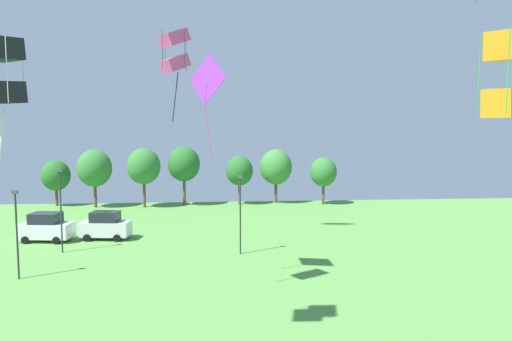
{
  "coord_description": "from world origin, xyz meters",
  "views": [
    {
      "loc": [
        -1.17,
        -0.07,
        9.63
      ],
      "look_at": [
        -0.04,
        14.16,
        8.33
      ],
      "focal_mm": 32.0,
      "sensor_mm": 36.0,
      "label": 1
    }
  ],
  "objects_px": {
    "treeline_tree_2": "(144,166)",
    "treeline_tree_3": "(184,164)",
    "kite_flying_2": "(208,82)",
    "treeline_tree_0": "(56,176)",
    "parked_car_second_from_left": "(105,226)",
    "light_post_2": "(17,229)",
    "treeline_tree_4": "(240,171)",
    "treeline_tree_1": "(94,168)",
    "kite_flying_1": "(175,51)",
    "treeline_tree_5": "(276,167)",
    "light_post_0": "(61,206)",
    "treeline_tree_6": "(323,172)",
    "light_post_1": "(240,210)",
    "parked_car_leftmost": "(46,227)"
  },
  "relations": [
    {
      "from": "treeline_tree_0",
      "to": "parked_car_second_from_left",
      "type": "bearing_deg",
      "value": -60.32
    },
    {
      "from": "light_post_2",
      "to": "treeline_tree_3",
      "type": "relative_size",
      "value": 0.77
    },
    {
      "from": "light_post_0",
      "to": "treeline_tree_2",
      "type": "xyz_separation_m",
      "value": [
        3.0,
        20.55,
        1.37
      ]
    },
    {
      "from": "kite_flying_1",
      "to": "parked_car_second_from_left",
      "type": "bearing_deg",
      "value": 116.42
    },
    {
      "from": "parked_car_leftmost",
      "to": "treeline_tree_0",
      "type": "height_order",
      "value": "treeline_tree_0"
    },
    {
      "from": "treeline_tree_0",
      "to": "treeline_tree_3",
      "type": "height_order",
      "value": "treeline_tree_3"
    },
    {
      "from": "treeline_tree_4",
      "to": "light_post_2",
      "type": "bearing_deg",
      "value": -118.84
    },
    {
      "from": "parked_car_second_from_left",
      "to": "treeline_tree_4",
      "type": "bearing_deg",
      "value": 61.26
    },
    {
      "from": "treeline_tree_6",
      "to": "treeline_tree_1",
      "type": "bearing_deg",
      "value": 179.88
    },
    {
      "from": "treeline_tree_1",
      "to": "treeline_tree_2",
      "type": "height_order",
      "value": "treeline_tree_2"
    },
    {
      "from": "kite_flying_2",
      "to": "treeline_tree_4",
      "type": "distance_m",
      "value": 31.3
    },
    {
      "from": "light_post_2",
      "to": "treeline_tree_0",
      "type": "bearing_deg",
      "value": 104.66
    },
    {
      "from": "treeline_tree_0",
      "to": "treeline_tree_6",
      "type": "xyz_separation_m",
      "value": [
        33.65,
        -1.52,
        0.32
      ]
    },
    {
      "from": "light_post_1",
      "to": "light_post_2",
      "type": "bearing_deg",
      "value": -161.77
    },
    {
      "from": "kite_flying_2",
      "to": "treeline_tree_0",
      "type": "distance_m",
      "value": 37.59
    },
    {
      "from": "treeline_tree_2",
      "to": "treeline_tree_4",
      "type": "relative_size",
      "value": 1.18
    },
    {
      "from": "light_post_0",
      "to": "light_post_1",
      "type": "xyz_separation_m",
      "value": [
        13.86,
        -1.49,
        -0.26
      ]
    },
    {
      "from": "treeline_tree_4",
      "to": "treeline_tree_1",
      "type": "bearing_deg",
      "value": -177.6
    },
    {
      "from": "treeline_tree_2",
      "to": "kite_flying_2",
      "type": "bearing_deg",
      "value": -73.33
    },
    {
      "from": "light_post_0",
      "to": "treeline_tree_6",
      "type": "height_order",
      "value": "light_post_0"
    },
    {
      "from": "kite_flying_1",
      "to": "parked_car_second_from_left",
      "type": "relative_size",
      "value": 1.12
    },
    {
      "from": "light_post_2",
      "to": "parked_car_second_from_left",
      "type": "bearing_deg",
      "value": 74.14
    },
    {
      "from": "light_post_2",
      "to": "kite_flying_1",
      "type": "bearing_deg",
      "value": -25.56
    },
    {
      "from": "treeline_tree_3",
      "to": "kite_flying_2",
      "type": "bearing_deg",
      "value": -82.72
    },
    {
      "from": "parked_car_second_from_left",
      "to": "light_post_1",
      "type": "relative_size",
      "value": 0.72
    },
    {
      "from": "treeline_tree_2",
      "to": "treeline_tree_5",
      "type": "height_order",
      "value": "treeline_tree_2"
    },
    {
      "from": "light_post_1",
      "to": "treeline_tree_1",
      "type": "relative_size",
      "value": 0.85
    },
    {
      "from": "treeline_tree_2",
      "to": "treeline_tree_3",
      "type": "relative_size",
      "value": 0.98
    },
    {
      "from": "light_post_2",
      "to": "treeline_tree_3",
      "type": "height_order",
      "value": "treeline_tree_3"
    },
    {
      "from": "light_post_1",
      "to": "treeline_tree_3",
      "type": "xyz_separation_m",
      "value": [
        -6.05,
        23.09,
        1.79
      ]
    },
    {
      "from": "kite_flying_2",
      "to": "parked_car_second_from_left",
      "type": "height_order",
      "value": "kite_flying_2"
    },
    {
      "from": "kite_flying_1",
      "to": "treeline_tree_3",
      "type": "relative_size",
      "value": 0.65
    },
    {
      "from": "light_post_2",
      "to": "treeline_tree_4",
      "type": "bearing_deg",
      "value": 61.16
    },
    {
      "from": "light_post_0",
      "to": "treeline_tree_0",
      "type": "bearing_deg",
      "value": 109.94
    },
    {
      "from": "parked_car_second_from_left",
      "to": "light_post_2",
      "type": "height_order",
      "value": "light_post_2"
    },
    {
      "from": "treeline_tree_5",
      "to": "treeline_tree_3",
      "type": "bearing_deg",
      "value": -175.06
    },
    {
      "from": "light_post_0",
      "to": "treeline_tree_5",
      "type": "height_order",
      "value": "treeline_tree_5"
    },
    {
      "from": "treeline_tree_3",
      "to": "parked_car_second_from_left",
      "type": "bearing_deg",
      "value": -107.48
    },
    {
      "from": "light_post_0",
      "to": "treeline_tree_2",
      "type": "distance_m",
      "value": 20.81
    },
    {
      "from": "treeline_tree_1",
      "to": "treeline_tree_2",
      "type": "relative_size",
      "value": 0.97
    },
    {
      "from": "treeline_tree_1",
      "to": "treeline_tree_2",
      "type": "xyz_separation_m",
      "value": [
        6.03,
        -0.49,
        0.25
      ]
    },
    {
      "from": "kite_flying_1",
      "to": "treeline_tree_1",
      "type": "distance_m",
      "value": 36.03
    },
    {
      "from": "light_post_1",
      "to": "treeline_tree_3",
      "type": "bearing_deg",
      "value": 104.67
    },
    {
      "from": "treeline_tree_3",
      "to": "treeline_tree_5",
      "type": "height_order",
      "value": "treeline_tree_3"
    },
    {
      "from": "treeline_tree_0",
      "to": "treeline_tree_1",
      "type": "xyz_separation_m",
      "value": [
        5.14,
        -1.46,
        1.0
      ]
    },
    {
      "from": "kite_flying_2",
      "to": "treeline_tree_0",
      "type": "bearing_deg",
      "value": 122.75
    },
    {
      "from": "light_post_0",
      "to": "treeline_tree_5",
      "type": "xyz_separation_m",
      "value": [
        19.58,
        22.62,
        1.0
      ]
    },
    {
      "from": "kite_flying_1",
      "to": "treeline_tree_0",
      "type": "bearing_deg",
      "value": 118.21
    },
    {
      "from": "kite_flying_2",
      "to": "treeline_tree_1",
      "type": "distance_m",
      "value": 33.65
    },
    {
      "from": "kite_flying_1",
      "to": "treeline_tree_0",
      "type": "relative_size",
      "value": 0.85
    }
  ]
}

